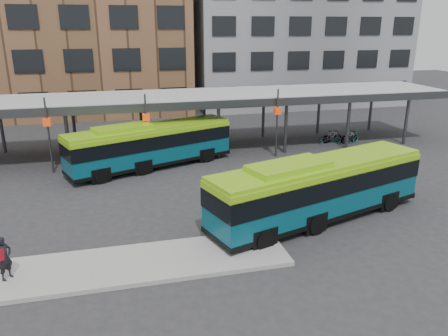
% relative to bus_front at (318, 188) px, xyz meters
% --- Properties ---
extents(ground, '(120.00, 120.00, 0.00)m').
position_rel_bus_front_xyz_m(ground, '(-4.20, 0.73, -1.65)').
color(ground, '#28282B').
rests_on(ground, ground).
extents(boarding_island, '(14.00, 3.00, 0.18)m').
position_rel_bus_front_xyz_m(boarding_island, '(-9.70, -2.27, -1.56)').
color(boarding_island, gray).
rests_on(boarding_island, ground).
extents(canopy, '(40.00, 6.53, 4.80)m').
position_rel_bus_front_xyz_m(canopy, '(-4.25, 13.60, 2.26)').
color(canopy, '#999B9E').
rests_on(canopy, ground).
extents(building_brick, '(26.00, 14.00, 22.00)m').
position_rel_bus_front_xyz_m(building_brick, '(-14.20, 32.73, 9.35)').
color(building_brick, brown).
rests_on(building_brick, ground).
extents(building_grey, '(24.00, 14.00, 20.00)m').
position_rel_bus_front_xyz_m(building_grey, '(11.80, 32.73, 8.35)').
color(building_grey, slate).
rests_on(building_grey, ground).
extents(bus_front, '(11.67, 5.78, 3.16)m').
position_rel_bus_front_xyz_m(bus_front, '(0.00, 0.00, 0.00)').
color(bus_front, '#074557').
rests_on(bus_front, ground).
extents(bus_rear, '(11.06, 6.09, 3.02)m').
position_rel_bus_front_xyz_m(bus_rear, '(-7.05, 10.08, -0.07)').
color(bus_rear, '#074557').
rests_on(bus_rear, ground).
extents(pedestrian, '(0.69, 0.73, 1.67)m').
position_rel_bus_front_xyz_m(pedestrian, '(-13.33, -2.32, -0.62)').
color(pedestrian, black).
rests_on(pedestrian, boarding_island).
extents(bike_rack, '(3.58, 1.47, 1.01)m').
position_rel_bus_front_xyz_m(bike_rack, '(8.06, 12.68, -1.19)').
color(bike_rack, slate).
rests_on(bike_rack, ground).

